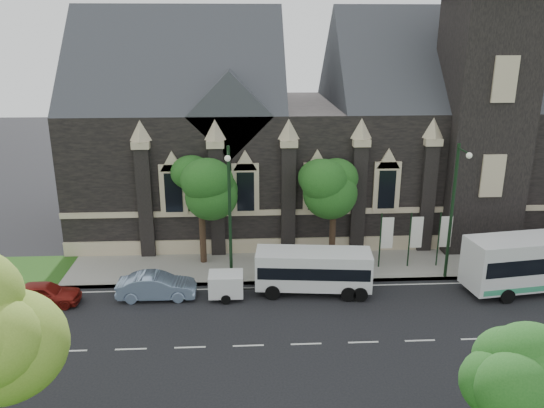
{
  "coord_description": "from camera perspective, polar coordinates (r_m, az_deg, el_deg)",
  "views": [
    {
      "loc": [
        -3.05,
        -24.05,
        15.43
      ],
      "look_at": [
        -1.46,
        6.0,
        5.74
      ],
      "focal_mm": 35.33,
      "sensor_mm": 36.0,
      "label": 1
    }
  ],
  "objects": [
    {
      "name": "ground",
      "position": [
        28.74,
        3.66,
        -14.66
      ],
      "size": [
        160.0,
        160.0,
        0.0
      ],
      "primitive_type": "plane",
      "color": "black",
      "rests_on": "ground"
    },
    {
      "name": "sidewalk",
      "position": [
        37.03,
        1.98,
        -6.66
      ],
      "size": [
        80.0,
        5.0,
        0.15
      ],
      "primitive_type": "cube",
      "color": "gray",
      "rests_on": "ground"
    },
    {
      "name": "museum",
      "position": [
        44.2,
        7.73,
        8.23
      ],
      "size": [
        40.0,
        17.7,
        29.9
      ],
      "color": "black",
      "rests_on": "ground"
    },
    {
      "name": "tree_park_east",
      "position": [
        20.47,
        25.38,
        -15.97
      ],
      "size": [
        3.4,
        3.4,
        6.28
      ],
      "color": "black",
      "rests_on": "ground"
    },
    {
      "name": "tree_walk_right",
      "position": [
        36.61,
        6.93,
        2.49
      ],
      "size": [
        4.08,
        4.08,
        7.8
      ],
      "color": "black",
      "rests_on": "ground"
    },
    {
      "name": "tree_walk_left",
      "position": [
        36.19,
        -7.28,
        2.16
      ],
      "size": [
        3.91,
        3.91,
        7.64
      ],
      "color": "black",
      "rests_on": "ground"
    },
    {
      "name": "street_lamp_near",
      "position": [
        35.31,
        18.81,
        -0.12
      ],
      "size": [
        0.36,
        1.88,
        9.0
      ],
      "color": "black",
      "rests_on": "ground"
    },
    {
      "name": "street_lamp_mid",
      "position": [
        32.82,
        -4.54,
        -0.53
      ],
      "size": [
        0.36,
        1.88,
        9.0
      ],
      "color": "black",
      "rests_on": "ground"
    },
    {
      "name": "banner_flag_left",
      "position": [
        36.74,
        11.92,
        -3.35
      ],
      "size": [
        0.9,
        0.1,
        4.0
      ],
      "color": "black",
      "rests_on": "ground"
    },
    {
      "name": "banner_flag_center",
      "position": [
        37.3,
        14.89,
        -3.25
      ],
      "size": [
        0.9,
        0.1,
        4.0
      ],
      "color": "black",
      "rests_on": "ground"
    },
    {
      "name": "banner_flag_right",
      "position": [
        37.96,
        17.77,
        -3.15
      ],
      "size": [
        0.9,
        0.1,
        4.0
      ],
      "color": "black",
      "rests_on": "ground"
    },
    {
      "name": "shuttle_bus",
      "position": [
        33.19,
        4.46,
        -6.89
      ],
      "size": [
        7.21,
        3.1,
        2.71
      ],
      "rotation": [
        0.0,
        0.0,
        -0.1
      ],
      "color": "silver",
      "rests_on": "ground"
    },
    {
      "name": "box_trailer",
      "position": [
        32.78,
        -4.92,
        -8.51
      ],
      "size": [
        3.0,
        1.76,
        1.6
      ],
      "rotation": [
        0.0,
        0.0,
        -0.0
      ],
      "color": "silver",
      "rests_on": "ground"
    },
    {
      "name": "sedan",
      "position": [
        33.47,
        -12.19,
        -8.55
      ],
      "size": [
        4.72,
        1.66,
        1.56
      ],
      "primitive_type": "imported",
      "rotation": [
        0.0,
        0.0,
        1.57
      ],
      "color": "#7A91B1",
      "rests_on": "ground"
    },
    {
      "name": "car_far_red",
      "position": [
        34.69,
        -23.13,
        -8.8
      ],
      "size": [
        4.24,
        1.77,
        1.44
      ],
      "primitive_type": "imported",
      "rotation": [
        0.0,
        0.0,
        1.59
      ],
      "color": "maroon",
      "rests_on": "ground"
    }
  ]
}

